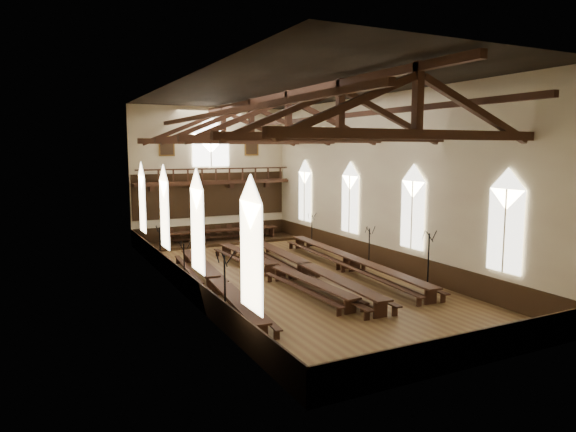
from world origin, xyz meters
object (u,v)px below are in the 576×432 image
object	(u,v)px
refectory_row_d	(351,260)
high_table	(222,231)
candelabrum_right_near	(428,269)
refectory_row_c	(305,267)
refectory_row_a	(215,281)
candelabrum_right_far	(312,236)
candelabrum_left_mid	(184,273)
dais	(223,241)
candelabrum_right_mid	(369,254)
refectory_row_b	(275,269)
candelabrum_left_near	(225,301)
candelabrum_left_far	(160,253)

from	to	relation	value
refectory_row_d	high_table	size ratio (longest dim) A/B	1.75
candelabrum_right_near	refectory_row_c	bearing A→B (deg)	139.43
refectory_row_a	high_table	distance (m)	13.35
high_table	candelabrum_right_far	size ratio (longest dim) A/B	3.60
refectory_row_a	candelabrum_left_mid	bearing A→B (deg)	122.15
refectory_row_d	dais	bearing A→B (deg)	107.58
candelabrum_right_mid	candelabrum_right_far	xyz separation A→B (m)	(-0.00, 6.94, 0.01)
refectory_row_b	candelabrum_right_far	xyz separation A→B (m)	(6.33, 7.22, 0.19)
candelabrum_right_mid	candelabrum_right_near	bearing A→B (deg)	-90.00
candelabrum_right_far	candelabrum_right_near	bearing A→B (deg)	-90.00
dais	candelabrum_right_far	size ratio (longest dim) A/B	4.79
refectory_row_c	dais	distance (m)	12.00
refectory_row_b	candelabrum_right_near	distance (m)	7.95
refectory_row_b	candelabrum_left_near	distance (m)	7.26
dais	candelabrum_left_far	world-z (taller)	candelabrum_left_far
dais	candelabrum_left_mid	world-z (taller)	candelabrum_left_mid
high_table	candelabrum_right_near	bearing A→B (deg)	-71.88
refectory_row_b	candelabrum_right_far	world-z (taller)	candelabrum_right_far
refectory_row_c	candelabrum_right_near	bearing A→B (deg)	-40.57
refectory_row_c	candelabrum_left_near	xyz separation A→B (m)	(-6.26, -4.81, 0.28)
high_table	candelabrum_left_mid	size ratio (longest dim) A/B	3.67
high_table	candelabrum_left_far	size ratio (longest dim) A/B	3.54
refectory_row_b	candelabrum_left_mid	xyz separation A→B (m)	(-4.77, 0.55, 0.17)
dais	candelabrum_left_far	distance (m)	8.02
refectory_row_d	refectory_row_c	bearing A→B (deg)	-172.75
refectory_row_a	candelabrum_left_far	world-z (taller)	candelabrum_left_far
high_table	candelabrum_left_mid	bearing A→B (deg)	-118.37
candelabrum_left_near	candelabrum_right_far	bearing A→B (deg)	48.80
refectory_row_d	candelabrum_right_mid	world-z (taller)	candelabrum_right_mid
refectory_row_c	candelabrum_left_near	size ratio (longest dim) A/B	5.23
refectory_row_c	candelabrum_right_near	size ratio (longest dim) A/B	5.34
refectory_row_c	candelabrum_right_near	world-z (taller)	candelabrum_right_near
candelabrum_left_far	high_table	bearing A→B (deg)	43.28
refectory_row_c	candelabrum_right_far	size ratio (longest dim) A/B	6.37
refectory_row_c	candelabrum_left_near	world-z (taller)	candelabrum_left_near
high_table	refectory_row_a	bearing A→B (deg)	-110.91
refectory_row_c	high_table	world-z (taller)	high_table
dais	candelabrum_right_far	bearing A→B (deg)	-37.93
refectory_row_b	candelabrum_left_near	bearing A→B (deg)	-131.15
refectory_row_b	refectory_row_c	xyz separation A→B (m)	(1.49, -0.65, 0.06)
candelabrum_right_near	candelabrum_right_mid	size ratio (longest dim) A/B	1.21
candelabrum_left_near	candelabrum_left_mid	bearing A→B (deg)	90.00
refectory_row_b	dais	distance (m)	11.39
candelabrum_left_far	candelabrum_right_far	xyz separation A→B (m)	(11.10, 1.37, -0.01)
refectory_row_a	refectory_row_d	distance (m)	8.48
high_table	candelabrum_left_far	distance (m)	8.00
refectory_row_a	candelabrum_right_mid	world-z (taller)	candelabrum_right_mid
candelabrum_right_near	candelabrum_left_far	bearing A→B (deg)	136.21
refectory_row_a	candelabrum_left_far	distance (m)	7.06
refectory_row_a	high_table	xyz separation A→B (m)	(4.76, 12.47, 0.32)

